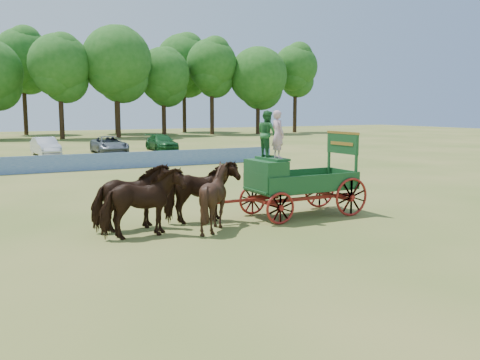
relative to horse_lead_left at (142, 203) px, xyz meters
name	(u,v)px	position (x,y,z in m)	size (l,w,h in m)	color
ground	(240,223)	(3.50, 0.41, -1.05)	(160.00, 160.00, 0.00)	olive
horse_lead_left	(142,203)	(0.00, 0.00, 0.00)	(1.13, 2.48, 2.10)	black
horse_lead_right	(132,198)	(0.00, 1.10, 0.00)	(1.13, 2.48, 2.10)	black
horse_wheel_left	(215,197)	(2.40, 0.00, 0.00)	(1.70, 1.91, 2.10)	black
horse_wheel_right	(201,192)	(2.40, 1.10, 0.00)	(1.13, 2.48, 2.10)	black
farm_dray	(284,170)	(5.34, 0.58, 0.64)	(6.00, 2.00, 3.78)	#9E2A0F
sponsor_banner	(91,162)	(2.50, 18.41, -0.52)	(26.00, 0.08, 1.05)	#1D4F9F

